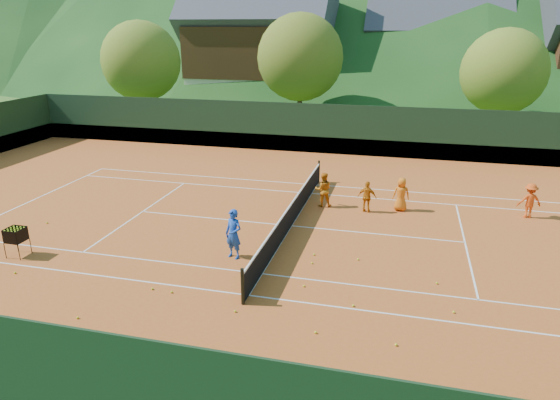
% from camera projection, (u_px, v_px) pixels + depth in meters
% --- Properties ---
extents(ground, '(400.00, 400.00, 0.00)m').
position_uv_depth(ground, '(291.00, 226.00, 19.39)').
color(ground, '#31561B').
rests_on(ground, ground).
extents(clay_court, '(40.00, 24.00, 0.02)m').
position_uv_depth(clay_court, '(291.00, 226.00, 19.39)').
color(clay_court, '#B0501C').
rests_on(clay_court, ground).
extents(coach, '(0.72, 0.59, 1.70)m').
position_uv_depth(coach, '(234.00, 234.00, 16.45)').
color(coach, '#1B49B3').
rests_on(coach, clay_court).
extents(student_a, '(0.84, 0.73, 1.49)m').
position_uv_depth(student_a, '(323.00, 190.00, 21.29)').
color(student_a, orange).
rests_on(student_a, clay_court).
extents(student_b, '(0.81, 0.43, 1.32)m').
position_uv_depth(student_b, '(367.00, 197.00, 20.64)').
color(student_b, orange).
rests_on(student_b, clay_court).
extents(student_c, '(0.75, 0.54, 1.42)m').
position_uv_depth(student_c, '(401.00, 194.00, 20.79)').
color(student_c, orange).
rests_on(student_c, clay_court).
extents(student_d, '(1.00, 0.68, 1.43)m').
position_uv_depth(student_d, '(530.00, 201.00, 20.04)').
color(student_d, '#E04C13').
rests_on(student_d, clay_court).
extents(tennis_ball_0, '(0.07, 0.07, 0.07)m').
position_uv_depth(tennis_ball_0, '(314.00, 255.00, 16.86)').
color(tennis_ball_0, '#CDD824').
rests_on(tennis_ball_0, clay_court).
extents(tennis_ball_1, '(0.07, 0.07, 0.07)m').
position_uv_depth(tennis_ball_1, '(235.00, 311.00, 13.50)').
color(tennis_ball_1, '#CDD824').
rests_on(tennis_ball_1, clay_court).
extents(tennis_ball_2, '(0.07, 0.07, 0.07)m').
position_uv_depth(tennis_ball_2, '(15.00, 273.00, 15.61)').
color(tennis_ball_2, '#CDD824').
rests_on(tennis_ball_2, clay_court).
extents(tennis_ball_4, '(0.07, 0.07, 0.07)m').
position_uv_depth(tennis_ball_4, '(137.00, 354.00, 11.73)').
color(tennis_ball_4, '#CDD824').
rests_on(tennis_ball_4, clay_court).
extents(tennis_ball_5, '(0.07, 0.07, 0.07)m').
position_uv_depth(tennis_ball_5, '(21.00, 338.00, 12.35)').
color(tennis_ball_5, '#CDD824').
rests_on(tennis_ball_5, clay_court).
extents(tennis_ball_6, '(0.07, 0.07, 0.07)m').
position_uv_depth(tennis_ball_6, '(316.00, 332.00, 12.56)').
color(tennis_ball_6, '#CDD824').
rests_on(tennis_ball_6, clay_court).
extents(tennis_ball_7, '(0.07, 0.07, 0.07)m').
position_uv_depth(tennis_ball_7, '(304.00, 286.00, 14.81)').
color(tennis_ball_7, '#CDD824').
rests_on(tennis_ball_7, clay_court).
extents(tennis_ball_8, '(0.07, 0.07, 0.07)m').
position_uv_depth(tennis_ball_8, '(312.00, 263.00, 16.26)').
color(tennis_ball_8, '#CDD824').
rests_on(tennis_ball_8, clay_court).
extents(tennis_ball_9, '(0.07, 0.07, 0.07)m').
position_uv_depth(tennis_ball_9, '(353.00, 306.00, 13.77)').
color(tennis_ball_9, '#CDD824').
rests_on(tennis_ball_9, clay_court).
extents(tennis_ball_10, '(0.07, 0.07, 0.07)m').
position_uv_depth(tennis_ball_10, '(109.00, 343.00, 12.14)').
color(tennis_ball_10, '#CDD824').
rests_on(tennis_ball_10, clay_court).
extents(tennis_ball_11, '(0.07, 0.07, 0.07)m').
position_uv_depth(tennis_ball_11, '(78.00, 318.00, 13.19)').
color(tennis_ball_11, '#CDD824').
rests_on(tennis_ball_11, clay_court).
extents(tennis_ball_12, '(0.07, 0.07, 0.07)m').
position_uv_depth(tennis_ball_12, '(396.00, 345.00, 12.07)').
color(tennis_ball_12, '#CDD824').
rests_on(tennis_ball_12, clay_court).
extents(tennis_ball_13, '(0.07, 0.07, 0.07)m').
position_uv_depth(tennis_ball_13, '(454.00, 312.00, 13.46)').
color(tennis_ball_13, '#CDD824').
rests_on(tennis_ball_13, clay_court).
extents(tennis_ball_14, '(0.07, 0.07, 0.07)m').
position_uv_depth(tennis_ball_14, '(358.00, 259.00, 16.52)').
color(tennis_ball_14, '#CDD824').
rests_on(tennis_ball_14, clay_court).
extents(tennis_ball_15, '(0.07, 0.07, 0.07)m').
position_uv_depth(tennis_ball_15, '(47.00, 223.00, 19.60)').
color(tennis_ball_15, '#CDD824').
rests_on(tennis_ball_15, clay_court).
extents(tennis_ball_16, '(0.07, 0.07, 0.07)m').
position_uv_depth(tennis_ball_16, '(172.00, 292.00, 14.48)').
color(tennis_ball_16, '#CDD824').
rests_on(tennis_ball_16, clay_court).
extents(tennis_ball_17, '(0.07, 0.07, 0.07)m').
position_uv_depth(tennis_ball_17, '(152.00, 289.00, 14.66)').
color(tennis_ball_17, '#CDD824').
rests_on(tennis_ball_17, clay_court).
extents(tennis_ball_19, '(0.07, 0.07, 0.07)m').
position_uv_depth(tennis_ball_19, '(437.00, 283.00, 14.98)').
color(tennis_ball_19, '#CDD824').
rests_on(tennis_ball_19, clay_court).
extents(court_lines, '(23.83, 11.03, 0.00)m').
position_uv_depth(court_lines, '(291.00, 226.00, 19.38)').
color(court_lines, white).
rests_on(court_lines, clay_court).
extents(tennis_net, '(0.10, 12.07, 1.10)m').
position_uv_depth(tennis_net, '(292.00, 214.00, 19.22)').
color(tennis_net, black).
rests_on(tennis_net, clay_court).
extents(perimeter_fence, '(40.40, 24.24, 3.00)m').
position_uv_depth(perimeter_fence, '(292.00, 195.00, 18.97)').
color(perimeter_fence, black).
rests_on(perimeter_fence, clay_court).
extents(ball_hopper, '(0.57, 0.57, 1.00)m').
position_uv_depth(ball_hopper, '(16.00, 235.00, 16.60)').
color(ball_hopper, black).
rests_on(ball_hopper, clay_court).
extents(chalet_left, '(13.80, 9.93, 12.92)m').
position_uv_depth(chalet_left, '(261.00, 46.00, 47.33)').
color(chalet_left, beige).
rests_on(chalet_left, ground).
extents(chalet_mid, '(12.65, 8.82, 11.45)m').
position_uv_depth(chalet_mid, '(434.00, 53.00, 47.48)').
color(chalet_mid, beige).
rests_on(chalet_mid, ground).
extents(tree_a, '(6.00, 6.00, 7.88)m').
position_uv_depth(tree_a, '(141.00, 61.00, 38.00)').
color(tree_a, '#3F2919').
rests_on(tree_a, ground).
extents(tree_b, '(6.40, 6.40, 8.40)m').
position_uv_depth(tree_b, '(300.00, 58.00, 36.92)').
color(tree_b, '#3E2819').
rests_on(tree_b, ground).
extents(tree_c, '(5.60, 5.60, 7.35)m').
position_uv_depth(tree_c, '(504.00, 72.00, 32.96)').
color(tree_c, '#3C2418').
rests_on(tree_c, ground).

